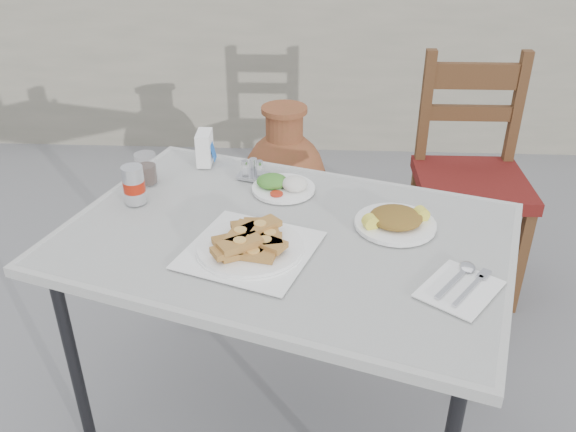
{
  "coord_description": "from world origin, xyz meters",
  "views": [
    {
      "loc": [
        0.19,
        -1.55,
        1.72
      ],
      "look_at": [
        0.11,
        0.03,
        0.81
      ],
      "focal_mm": 38.0,
      "sensor_mm": 36.0,
      "label": 1
    }
  ],
  "objects_px": {
    "cafe_table": "(285,247)",
    "soda_can": "(134,185)",
    "terracotta_urn": "(285,182)",
    "chair": "(470,175)",
    "salad_chopped_plate": "(396,220)",
    "pide_plate": "(250,241)",
    "cola_glass": "(147,170)",
    "condiment_caddy": "(253,171)",
    "salad_rice_plate": "(283,185)",
    "napkin_holder": "(205,148)"
  },
  "relations": [
    {
      "from": "cafe_table",
      "to": "soda_can",
      "type": "height_order",
      "value": "soda_can"
    },
    {
      "from": "soda_can",
      "to": "terracotta_urn",
      "type": "xyz_separation_m",
      "value": [
        0.42,
        1.04,
        -0.51
      ]
    },
    {
      "from": "chair",
      "to": "terracotta_urn",
      "type": "distance_m",
      "value": 0.9
    },
    {
      "from": "salad_chopped_plate",
      "to": "soda_can",
      "type": "relative_size",
      "value": 1.97
    },
    {
      "from": "pide_plate",
      "to": "cola_glass",
      "type": "relative_size",
      "value": 4.17
    },
    {
      "from": "condiment_caddy",
      "to": "terracotta_urn",
      "type": "relative_size",
      "value": 0.16
    },
    {
      "from": "cafe_table",
      "to": "soda_can",
      "type": "distance_m",
      "value": 0.53
    },
    {
      "from": "salad_rice_plate",
      "to": "salad_chopped_plate",
      "type": "distance_m",
      "value": 0.41
    },
    {
      "from": "salad_chopped_plate",
      "to": "napkin_holder",
      "type": "relative_size",
      "value": 2.04
    },
    {
      "from": "salad_chopped_plate",
      "to": "salad_rice_plate",
      "type": "bearing_deg",
      "value": 148.34
    },
    {
      "from": "soda_can",
      "to": "terracotta_urn",
      "type": "distance_m",
      "value": 1.23
    },
    {
      "from": "cafe_table",
      "to": "salad_rice_plate",
      "type": "xyz_separation_m",
      "value": [
        -0.02,
        0.26,
        0.07
      ]
    },
    {
      "from": "salad_chopped_plate",
      "to": "napkin_holder",
      "type": "height_order",
      "value": "napkin_holder"
    },
    {
      "from": "cafe_table",
      "to": "napkin_holder",
      "type": "xyz_separation_m",
      "value": [
        -0.31,
        0.46,
        0.11
      ]
    },
    {
      "from": "salad_rice_plate",
      "to": "terracotta_urn",
      "type": "xyz_separation_m",
      "value": [
        -0.05,
        0.93,
        -0.46
      ]
    },
    {
      "from": "cafe_table",
      "to": "condiment_caddy",
      "type": "xyz_separation_m",
      "value": [
        -0.13,
        0.35,
        0.08
      ]
    },
    {
      "from": "napkin_holder",
      "to": "pide_plate",
      "type": "bearing_deg",
      "value": -69.77
    },
    {
      "from": "cola_glass",
      "to": "condiment_caddy",
      "type": "height_order",
      "value": "cola_glass"
    },
    {
      "from": "napkin_holder",
      "to": "cola_glass",
      "type": "bearing_deg",
      "value": -137.84
    },
    {
      "from": "pide_plate",
      "to": "salad_chopped_plate",
      "type": "height_order",
      "value": "pide_plate"
    },
    {
      "from": "cola_glass",
      "to": "chair",
      "type": "distance_m",
      "value": 1.42
    },
    {
      "from": "pide_plate",
      "to": "terracotta_urn",
      "type": "relative_size",
      "value": 0.58
    },
    {
      "from": "cola_glass",
      "to": "terracotta_urn",
      "type": "xyz_separation_m",
      "value": [
        0.41,
        0.9,
        -0.49
      ]
    },
    {
      "from": "pide_plate",
      "to": "condiment_caddy",
      "type": "bearing_deg",
      "value": 94.82
    },
    {
      "from": "salad_rice_plate",
      "to": "napkin_holder",
      "type": "height_order",
      "value": "napkin_holder"
    },
    {
      "from": "salad_chopped_plate",
      "to": "chair",
      "type": "bearing_deg",
      "value": 63.2
    },
    {
      "from": "salad_chopped_plate",
      "to": "soda_can",
      "type": "height_order",
      "value": "soda_can"
    },
    {
      "from": "cafe_table",
      "to": "chair",
      "type": "distance_m",
      "value": 1.2
    },
    {
      "from": "cola_glass",
      "to": "pide_plate",
      "type": "bearing_deg",
      "value": -45.86
    },
    {
      "from": "salad_rice_plate",
      "to": "soda_can",
      "type": "relative_size",
      "value": 1.7
    },
    {
      "from": "cola_glass",
      "to": "condiment_caddy",
      "type": "xyz_separation_m",
      "value": [
        0.35,
        0.05,
        -0.02
      ]
    },
    {
      "from": "pide_plate",
      "to": "chair",
      "type": "height_order",
      "value": "chair"
    },
    {
      "from": "salad_chopped_plate",
      "to": "cola_glass",
      "type": "relative_size",
      "value": 2.35
    },
    {
      "from": "napkin_holder",
      "to": "condiment_caddy",
      "type": "xyz_separation_m",
      "value": [
        0.18,
        -0.11,
        -0.04
      ]
    },
    {
      "from": "salad_rice_plate",
      "to": "condiment_caddy",
      "type": "relative_size",
      "value": 1.81
    },
    {
      "from": "salad_rice_plate",
      "to": "chair",
      "type": "bearing_deg",
      "value": 39.52
    },
    {
      "from": "pide_plate",
      "to": "condiment_caddy",
      "type": "relative_size",
      "value": 3.73
    },
    {
      "from": "napkin_holder",
      "to": "terracotta_urn",
      "type": "xyz_separation_m",
      "value": [
        0.24,
        0.74,
        -0.5
      ]
    },
    {
      "from": "salad_rice_plate",
      "to": "salad_chopped_plate",
      "type": "xyz_separation_m",
      "value": [
        0.35,
        -0.22,
        0.0
      ]
    },
    {
      "from": "salad_rice_plate",
      "to": "terracotta_urn",
      "type": "distance_m",
      "value": 1.04
    },
    {
      "from": "pide_plate",
      "to": "napkin_holder",
      "type": "height_order",
      "value": "napkin_holder"
    },
    {
      "from": "terracotta_urn",
      "to": "salad_chopped_plate",
      "type": "bearing_deg",
      "value": -70.95
    },
    {
      "from": "soda_can",
      "to": "terracotta_urn",
      "type": "bearing_deg",
      "value": 68.18
    },
    {
      "from": "salad_chopped_plate",
      "to": "soda_can",
      "type": "bearing_deg",
      "value": 172.38
    },
    {
      "from": "salad_chopped_plate",
      "to": "napkin_holder",
      "type": "bearing_deg",
      "value": 147.26
    },
    {
      "from": "condiment_caddy",
      "to": "salad_chopped_plate",
      "type": "bearing_deg",
      "value": -33.63
    },
    {
      "from": "cafe_table",
      "to": "pide_plate",
      "type": "relative_size",
      "value": 3.48
    },
    {
      "from": "salad_chopped_plate",
      "to": "condiment_caddy",
      "type": "xyz_separation_m",
      "value": [
        -0.46,
        0.3,
        0.0
      ]
    },
    {
      "from": "salad_rice_plate",
      "to": "soda_can",
      "type": "bearing_deg",
      "value": -167.07
    },
    {
      "from": "cola_glass",
      "to": "napkin_holder",
      "type": "relative_size",
      "value": 0.87
    }
  ]
}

